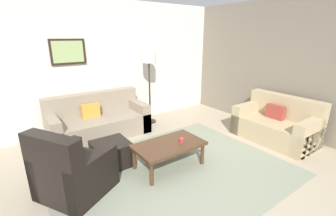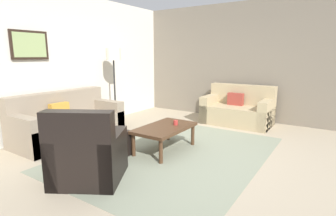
# 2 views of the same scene
# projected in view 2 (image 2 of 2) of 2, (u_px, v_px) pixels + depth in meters

# --- Properties ---
(ground_plane) EXTENTS (8.00, 8.00, 0.00)m
(ground_plane) POSITION_uv_depth(u_px,v_px,m) (173.00, 153.00, 4.27)
(ground_plane) COLOR tan
(rear_partition) EXTENTS (6.00, 0.12, 2.80)m
(rear_partition) POSITION_uv_depth(u_px,v_px,m) (66.00, 63.00, 5.40)
(rear_partition) COLOR silver
(rear_partition) RESTS_ON ground_plane
(stone_feature_panel) EXTENTS (0.12, 5.20, 2.80)m
(stone_feature_panel) POSITION_uv_depth(u_px,v_px,m) (239.00, 62.00, 6.45)
(stone_feature_panel) COLOR slate
(stone_feature_panel) RESTS_ON ground_plane
(area_rug) EXTENTS (3.51, 2.68, 0.01)m
(area_rug) POSITION_uv_depth(u_px,v_px,m) (173.00, 153.00, 4.27)
(area_rug) COLOR gray
(area_rug) RESTS_ON ground_plane
(couch_main) EXTENTS (1.98, 0.91, 0.88)m
(couch_main) POSITION_uv_depth(u_px,v_px,m) (67.00, 123.00, 4.97)
(couch_main) COLOR gray
(couch_main) RESTS_ON ground_plane
(couch_loveseat) EXTENTS (0.87, 1.50, 0.88)m
(couch_loveseat) POSITION_uv_depth(u_px,v_px,m) (238.00, 111.00, 6.09)
(couch_loveseat) COLOR tan
(couch_loveseat) RESTS_ON ground_plane
(armchair_leather) EXTENTS (1.09, 1.09, 0.95)m
(armchair_leather) POSITION_uv_depth(u_px,v_px,m) (87.00, 158.00, 3.24)
(armchair_leather) COLOR black
(armchair_leather) RESTS_ON ground_plane
(ottoman) EXTENTS (0.56, 0.56, 0.40)m
(ottoman) POSITION_uv_depth(u_px,v_px,m) (107.00, 144.00, 4.08)
(ottoman) COLOR black
(ottoman) RESTS_ON ground_plane
(coffee_table) EXTENTS (1.10, 0.64, 0.41)m
(coffee_table) POSITION_uv_depth(u_px,v_px,m) (165.00, 129.00, 4.32)
(coffee_table) COLOR #472D1C
(coffee_table) RESTS_ON ground_plane
(cup) EXTENTS (0.07, 0.07, 0.08)m
(cup) POSITION_uv_depth(u_px,v_px,m) (176.00, 123.00, 4.40)
(cup) COLOR #B2332D
(cup) RESTS_ON coffee_table
(lamp_standing) EXTENTS (0.32, 0.32, 1.71)m
(lamp_standing) POSITION_uv_depth(u_px,v_px,m) (114.00, 62.00, 5.81)
(lamp_standing) COLOR black
(lamp_standing) RESTS_ON ground_plane
(framed_artwork) EXTENTS (0.67, 0.04, 0.50)m
(framed_artwork) POSITION_uv_depth(u_px,v_px,m) (30.00, 45.00, 4.65)
(framed_artwork) COLOR black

